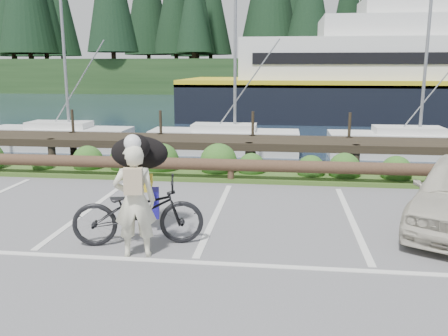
{
  "coord_description": "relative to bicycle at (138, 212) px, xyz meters",
  "views": [
    {
      "loc": [
        1.26,
        -6.87,
        2.85
      ],
      "look_at": [
        0.25,
        1.21,
        1.1
      ],
      "focal_mm": 38.0,
      "sensor_mm": 36.0,
      "label": 1
    }
  ],
  "objects": [
    {
      "name": "harbor_backdrop",
      "position": [
        1.42,
        78.23,
        -0.55
      ],
      "size": [
        170.0,
        160.0,
        30.0
      ],
      "color": "#162436",
      "rests_on": "ground"
    },
    {
      "name": "dog",
      "position": [
        -0.15,
        0.66,
        0.84
      ],
      "size": [
        0.7,
        1.09,
        0.58
      ],
      "primitive_type": "ellipsoid",
      "rotation": [
        0.0,
        0.0,
        1.79
      ],
      "color": "black",
      "rests_on": "bicycle"
    },
    {
      "name": "ground",
      "position": [
        1.03,
        -0.24,
        -0.55
      ],
      "size": [
        72.0,
        72.0,
        0.0
      ],
      "primitive_type": "plane",
      "color": "#5D5C5F"
    },
    {
      "name": "log_rail",
      "position": [
        1.03,
        4.36,
        -0.55
      ],
      "size": [
        32.0,
        0.3,
        0.6
      ],
      "primitive_type": null,
      "color": "#443021",
      "rests_on": "ground"
    },
    {
      "name": "bicycle",
      "position": [
        0.0,
        0.0,
        0.0
      ],
      "size": [
        2.22,
        1.18,
        1.11
      ],
      "primitive_type": "imported",
      "rotation": [
        0.0,
        0.0,
        1.79
      ],
      "color": "black",
      "rests_on": "ground"
    },
    {
      "name": "cyclist",
      "position": [
        0.11,
        -0.48,
        0.31
      ],
      "size": [
        0.71,
        0.54,
        1.74
      ],
      "primitive_type": "imported",
      "rotation": [
        0.0,
        0.0,
        3.36
      ],
      "color": "beige",
      "rests_on": "ground"
    },
    {
      "name": "vegetation_strip",
      "position": [
        1.03,
        5.06,
        -0.5
      ],
      "size": [
        34.0,
        1.6,
        0.1
      ],
      "primitive_type": "cube",
      "color": "#3D5B21",
      "rests_on": "ground"
    }
  ]
}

